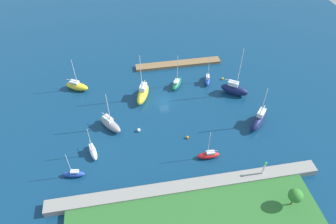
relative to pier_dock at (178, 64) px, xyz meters
The scene contains 19 objects.
water 17.60m from the pier_dock, 66.33° to the left, with size 160.00×160.00×0.00m, color navy.
pier_dock is the anchor object (origin of this frame).
breakwater 44.03m from the pier_dock, 80.77° to the left, with size 56.08×2.82×1.60m, color gray.
shoreline_park 50.59m from the pier_dock, 81.97° to the left, with size 47.92×13.51×1.23m, color #2D6B2D.
harbor_beacon 44.52m from the pier_dock, 101.80° to the left, with size 0.56×0.56×3.73m.
park_tree_midwest 52.45m from the pier_dock, 103.19° to the left, with size 2.72×2.72×4.45m.
sailboat_yellow_center_basin 18.61m from the pier_dock, 47.59° to the left, with size 5.20×8.32×13.97m.
sailboat_blue_lone_south 46.95m from the pier_dock, 50.44° to the left, with size 4.95×2.20×7.24m.
sailboat_navy_along_channel 32.08m from the pier_dock, 116.81° to the left, with size 7.01×7.42×11.88m.
sailboat_white_off_beacon 40.29m from the pier_dock, 50.04° to the left, with size 2.62×5.26×8.55m.
sailboat_green_far_south 10.53m from the pier_dock, 76.30° to the left, with size 4.49×5.76×10.14m.
sailboat_red_mid_basin 36.34m from the pier_dock, 89.35° to the left, with size 5.14×1.86×8.38m.
sailboat_gray_far_north 31.76m from the pier_dock, 46.86° to the left, with size 6.15×7.10×10.97m.
sailboat_yellow_east_end 31.12m from the pier_dock, 12.26° to the left, with size 7.08×5.25×9.91m.
sailboat_blue_by_breakwater 11.92m from the pier_dock, 123.50° to the left, with size 2.71×5.35×8.91m.
sailboat_navy_near_pier 20.44m from the pier_dock, 127.48° to the left, with size 7.55×6.29×14.52m.
mooring_buoy_white 29.78m from the pier_dock, 59.71° to the left, with size 0.87×0.87×0.87m, color white.
mooring_buoy_yellow 14.75m from the pier_dock, 140.26° to the left, with size 0.65×0.65×0.65m, color yellow.
mooring_buoy_orange 30.19m from the pier_dock, 82.73° to the left, with size 0.68×0.68×0.68m, color orange.
Camera 1 is at (9.52, 59.77, 54.25)m, focal length 32.13 mm.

